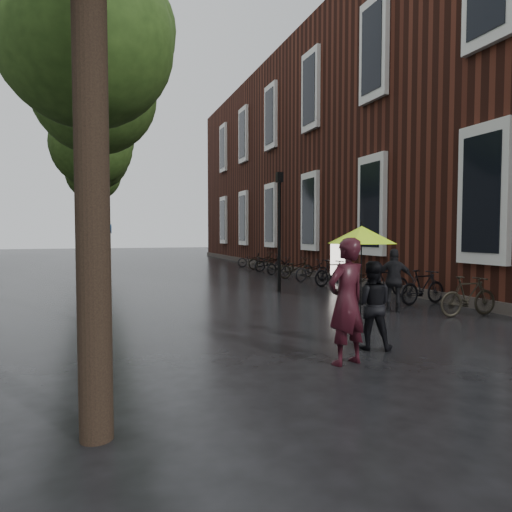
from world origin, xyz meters
name	(u,v)px	position (x,y,z in m)	size (l,w,h in m)	color
ground	(498,423)	(0.00, 0.00, 0.00)	(120.00, 120.00, 0.00)	black
brick_building	(359,164)	(10.47, 19.46, 5.99)	(10.20, 33.20, 12.00)	#38160F
street_trees	(93,124)	(-3.99, 15.91, 6.34)	(4.33, 34.03, 8.91)	black
person_burgundy	(346,301)	(-0.39, 2.43, 0.97)	(0.71, 0.46, 1.93)	black
person_black	(371,305)	(0.49, 3.09, 0.76)	(0.74, 0.58, 1.52)	black
lime_umbrella	(362,235)	(0.05, 2.72, 1.97)	(1.11, 1.11, 1.64)	black
pedestrian_walking	(394,280)	(3.17, 6.09, 0.81)	(0.94, 0.39, 1.61)	black
parked_bicycles	(310,269)	(4.58, 13.78, 0.46)	(2.12, 17.50, 1.01)	black
ad_lightbox	(340,262)	(5.32, 12.54, 0.84)	(0.26, 1.11, 1.67)	black
lamp_post	(279,220)	(1.91, 10.71, 2.45)	(0.21, 0.21, 4.04)	black
cycle_sign	(110,242)	(-3.31, 18.76, 1.60)	(0.13, 0.44, 2.42)	#262628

